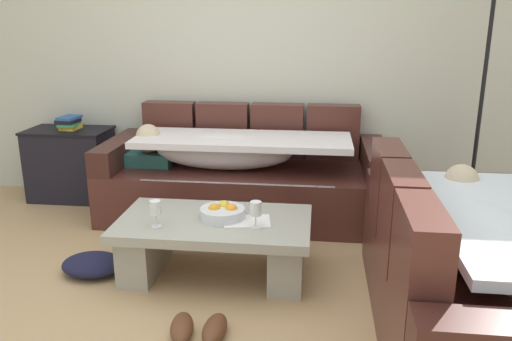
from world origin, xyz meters
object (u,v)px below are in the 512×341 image
Objects in this scene: side_cabinet at (71,164)px; fruit_bowl at (223,212)px; pair_of_shoes at (198,328)px; crumpled_garment at (93,264)px; couch_near_window at (468,277)px; book_stack_on_cabinet at (69,123)px; wine_glass_near_right at (256,210)px; coffee_table at (215,240)px; wine_glass_near_left at (155,209)px; floor_lamp at (478,83)px; open_magazine at (247,221)px; couch_along_wall at (241,176)px.

fruit_bowl is at bearing -38.32° from side_cabinet.
crumpled_garment is (-0.83, 0.60, 0.01)m from pair_of_shoes.
side_cabinet is (-2.98, 1.81, -0.01)m from couch_near_window.
wine_glass_near_right is at bearing -37.73° from book_stack_on_cabinet.
pair_of_shoes is at bearing -86.20° from coffee_table.
book_stack_on_cabinet is at bearing 118.99° from crumpled_garment.
coffee_table is at bearing 26.61° from wine_glass_near_left.
book_stack_on_cabinet is at bearing 177.28° from floor_lamp.
couch_near_window is at bearing -19.71° from coffee_table.
fruit_bowl reaches higher than crumpled_garment.
floor_lamp reaches higher than couch_near_window.
open_magazine is (0.21, -0.02, 0.15)m from coffee_table.
couch_along_wall reaches higher than crumpled_garment.
crumpled_garment is at bearing 169.73° from wine_glass_near_left.
couch_near_window is 5.89× the size of pair_of_shoes.
couch_along_wall is at bearing 102.84° from wine_glass_near_right.
wine_glass_near_left is 1.00× the size of wine_glass_near_right.
side_cabinet is 0.37× the size of floor_lamp.
couch_near_window is 3.48m from side_cabinet.
floor_lamp is at bearing 32.38° from coffee_table.
book_stack_on_cabinet is at bearing 17.09° from side_cabinet.
couch_near_window is 1.20m from wine_glass_near_right.
open_magazine reaches higher than coffee_table.
fruit_bowl is at bearing -87.49° from couch_along_wall.
coffee_table is 3.76× the size of pair_of_shoes.
book_stack_on_cabinet reaches higher than crumpled_garment.
open_magazine is 1.24× the size of book_stack_on_cabinet.
couch_along_wall reaches higher than fruit_bowl.
couch_near_window is at bearing -31.52° from book_stack_on_cabinet.
floor_lamp is 3.06m from crumpled_garment.
wine_glass_near_right is at bearing -29.15° from fruit_bowl.
couch_along_wall is 1.22m from wine_glass_near_right.
couch_along_wall reaches higher than open_magazine.
open_magazine is at bearing 3.03° from crumpled_garment.
wine_glass_near_left reaches higher than open_magazine.
side_cabinet is (-1.58, 1.31, 0.08)m from coffee_table.
side_cabinet is 3.49m from floor_lamp.
open_magazine is at bearing 127.31° from wine_glass_near_right.
book_stack_on_cabinet is at bearing 142.27° from wine_glass_near_right.
couch_near_window is 2.25m from crumpled_garment.
floor_lamp is at bearing 25.25° from crumpled_garment.
fruit_bowl is 0.14× the size of floor_lamp.
wine_glass_near_left is at bearing 125.35° from pair_of_shoes.
fruit_bowl reaches higher than pair_of_shoes.
couch_near_window is at bearing -19.42° from wine_glass_near_right.
wine_glass_near_left is at bearing -174.64° from wine_glass_near_right.
wine_glass_near_left is 1.93m from book_stack_on_cabinet.
coffee_table is at bearing -90.25° from couch_along_wall.
wine_glass_near_left is at bearing -49.43° from side_cabinet.
wine_glass_near_right is 0.23× the size of side_cabinet.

